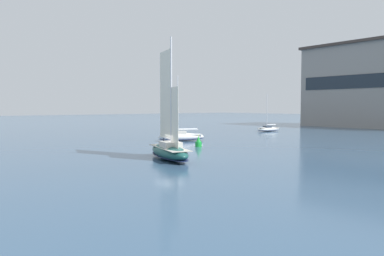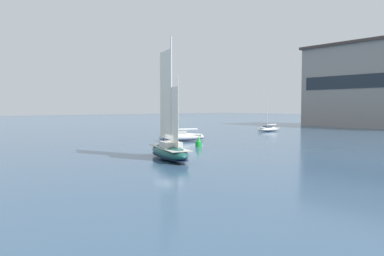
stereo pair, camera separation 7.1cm
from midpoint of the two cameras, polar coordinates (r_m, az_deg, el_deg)
name	(u,v)px [view 1 (the left image)]	position (r m, az deg, el deg)	size (l,w,h in m)	color
ground_plane	(169,159)	(38.36, -3.55, -4.77)	(400.00, 400.00, 0.00)	#385675
waterfront_building	(374,85)	(107.93, 25.93, 5.87)	(32.88, 18.87, 21.52)	gray
sailboat_main	(169,150)	(38.22, -3.55, -3.31)	(9.25, 4.98, 12.24)	#194C47
sailboat_moored_near_marina	(181,137)	(58.25, -1.69, -1.31)	(4.78, 7.59, 10.14)	silver
sailboat_moored_mid_channel	(268,129)	(81.84, 11.53, -0.13)	(2.54, 6.03, 8.05)	white
channel_buoy	(198,142)	(49.96, 0.95, -2.16)	(0.86, 0.86, 1.59)	green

